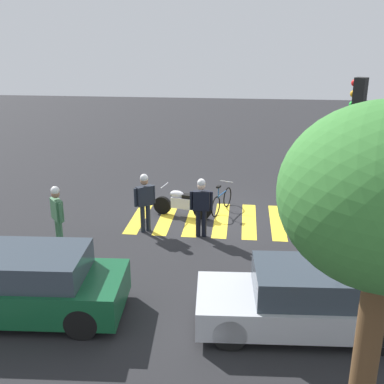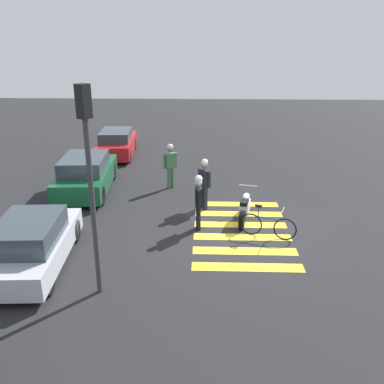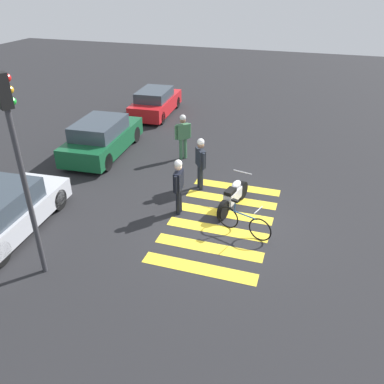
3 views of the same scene
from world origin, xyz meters
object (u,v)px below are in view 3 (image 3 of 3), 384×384
Objects in this scene: officer_by_motorcycle at (201,160)px; car_silver_sedan at (5,212)px; police_motorcycle at (233,196)px; traffic_light_pole at (18,152)px; car_green_compact at (102,138)px; leaning_bicycle at (243,222)px; car_red_convertible at (156,102)px; pedestrian_bystander at (183,134)px; officer_on_foot at (179,183)px.

car_silver_sedan is at bearing 132.79° from officer_by_motorcycle.
traffic_light_pole is (-4.35, 3.80, 2.77)m from police_motorcycle.
car_green_compact is at bearing 66.64° from police_motorcycle.
police_motorcycle reaches higher than leaning_bicycle.
traffic_light_pole reaches higher than car_red_convertible.
pedestrian_bystander is at bearing -146.86° from car_red_convertible.
pedestrian_bystander reaches higher than car_silver_sedan.
pedestrian_bystander is at bearing 17.07° from officer_on_foot.
car_silver_sedan is at bearing 106.80° from leaning_bicycle.
officer_by_motorcycle is at bearing -147.18° from car_red_convertible.
police_motorcycle is at bearing -143.57° from car_red_convertible.
pedestrian_bystander is 5.79m from car_red_convertible.
car_silver_sedan is 1.03× the size of car_red_convertible.
leaning_bicycle is 5.53m from pedestrian_bystander.
police_motorcycle is at bearing -113.36° from car_green_compact.
police_motorcycle is 0.47× the size of car_silver_sedan.
officer_on_foot reaches higher than car_green_compact.
car_red_convertible is (8.73, 4.35, -0.40)m from officer_on_foot.
officer_on_foot reaches higher than police_motorcycle.
pedestrian_bystander is (4.39, 3.30, 0.67)m from leaning_bicycle.
police_motorcycle is at bearing 24.45° from leaning_bicycle.
police_motorcycle is 4.19m from pedestrian_bystander.
pedestrian_bystander is 0.43× the size of car_silver_sedan.
officer_by_motorcycle is at bearing -147.91° from pedestrian_bystander.
car_green_compact is at bearing 53.08° from officer_on_foot.
officer_by_motorcycle is at bearing -5.67° from officer_on_foot.
traffic_light_pole is (-5.30, 2.45, 2.15)m from officer_by_motorcycle.
leaning_bicycle is 6.71m from car_silver_sedan.
car_silver_sedan is at bearing 60.68° from traffic_light_pole.
officer_by_motorcycle is 2.57m from pedestrian_bystander.
officer_on_foot is 0.43× the size of car_silver_sedan.
traffic_light_pole is at bearing 138.81° from police_motorcycle.
officer_by_motorcycle is 0.45× the size of car_red_convertible.
officer_by_motorcycle reaches higher than pedestrian_bystander.
car_green_compact is (5.79, 0.14, 0.05)m from car_silver_sedan.
car_silver_sedan is (-3.20, 5.84, 0.20)m from police_motorcycle.
car_silver_sedan is at bearing 119.45° from officer_on_foot.
officer_by_motorcycle is 4.92m from car_green_compact.
officer_on_foot is at bearing -153.50° from car_red_convertible.
traffic_light_pole is at bearing 147.56° from officer_on_foot.
police_motorcycle is 1.81m from officer_on_foot.
officer_on_foot is 0.44× the size of car_red_convertible.
car_red_convertible is at bearing 0.17° from car_silver_sedan.
pedestrian_bystander is at bearing 36.88° from leaning_bicycle.
traffic_light_pole is at bearing 125.14° from leaning_bicycle.
leaning_bicycle is 0.92× the size of pedestrian_bystander.
car_red_convertible is (9.23, 6.45, 0.26)m from leaning_bicycle.
pedestrian_bystander reaches higher than officer_on_foot.
police_motorcycle is 0.41× the size of traffic_light_pole.
officer_by_motorcycle reaches higher than leaning_bicycle.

